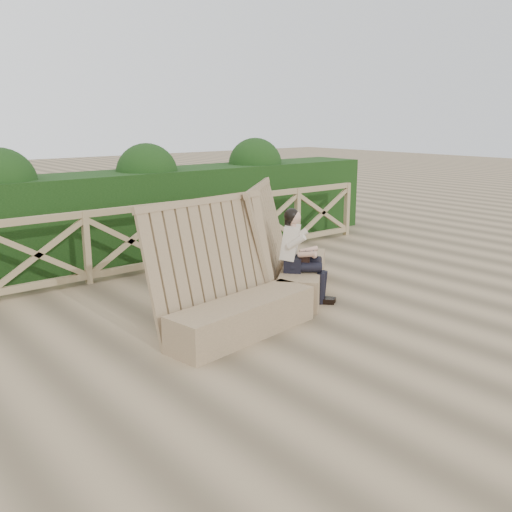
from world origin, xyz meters
TOP-DOWN VIEW (x-y plane):
  - ground at (0.00, 0.00)m, footprint 60.00×60.00m
  - bench at (0.60, 0.86)m, footprint 3.61×2.18m
  - woman at (1.14, 0.91)m, footprint 0.66×0.75m
  - guardrail at (0.00, 3.50)m, footprint 10.10×0.09m
  - hedge at (0.00, 4.70)m, footprint 12.00×1.20m

SIDE VIEW (x-z plane):
  - ground at x=0.00m, z-range 0.00..0.00m
  - bench at x=0.60m, z-range -0.39..1.16m
  - guardrail at x=0.00m, z-range 0.00..1.10m
  - woman at x=1.14m, z-range 0.05..1.32m
  - hedge at x=0.00m, z-range 0.00..1.50m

